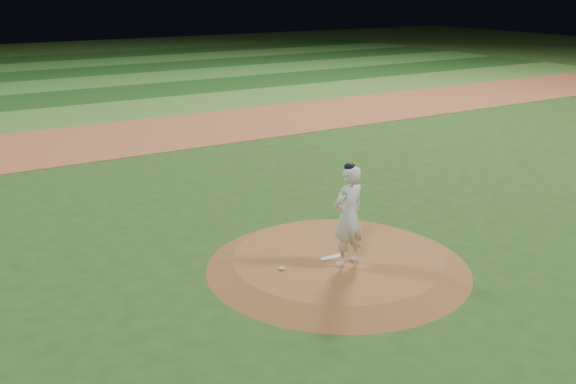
{
  "coord_description": "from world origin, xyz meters",
  "views": [
    {
      "loc": [
        -7.3,
        -9.97,
        5.66
      ],
      "look_at": [
        0.0,
        2.0,
        1.1
      ],
      "focal_mm": 40.0,
      "sensor_mm": 36.0,
      "label": 1
    }
  ],
  "objects_px": {
    "pitchers_mound": "(338,261)",
    "pitcher_on_mound": "(348,216)",
    "pitching_rubber": "(332,257)",
    "rosin_bag": "(282,268)"
  },
  "relations": [
    {
      "from": "rosin_bag",
      "to": "pitcher_on_mound",
      "type": "bearing_deg",
      "value": -19.43
    },
    {
      "from": "pitchers_mound",
      "to": "pitcher_on_mound",
      "type": "xyz_separation_m",
      "value": [
        -0.09,
        -0.43,
        1.17
      ]
    },
    {
      "from": "pitching_rubber",
      "to": "rosin_bag",
      "type": "height_order",
      "value": "rosin_bag"
    },
    {
      "from": "pitching_rubber",
      "to": "pitcher_on_mound",
      "type": "xyz_separation_m",
      "value": [
        0.08,
        -0.41,
        1.03
      ]
    },
    {
      "from": "pitchers_mound",
      "to": "pitcher_on_mound",
      "type": "relative_size",
      "value": 2.58
    },
    {
      "from": "pitchers_mound",
      "to": "rosin_bag",
      "type": "height_order",
      "value": "rosin_bag"
    },
    {
      "from": "pitching_rubber",
      "to": "rosin_bag",
      "type": "bearing_deg",
      "value": -179.55
    },
    {
      "from": "pitcher_on_mound",
      "to": "rosin_bag",
      "type": "bearing_deg",
      "value": 160.57
    },
    {
      "from": "pitching_rubber",
      "to": "pitcher_on_mound",
      "type": "distance_m",
      "value": 1.11
    },
    {
      "from": "rosin_bag",
      "to": "pitcher_on_mound",
      "type": "xyz_separation_m",
      "value": [
        1.27,
        -0.45,
        1.01
      ]
    }
  ]
}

